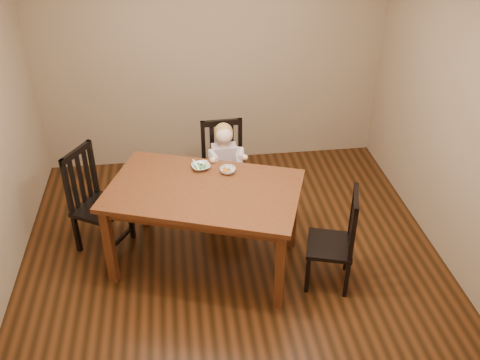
{
  "coord_description": "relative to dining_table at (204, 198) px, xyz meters",
  "views": [
    {
      "loc": [
        -0.43,
        -3.84,
        3.4
      ],
      "look_at": [
        0.1,
        0.25,
        0.76
      ],
      "focal_mm": 40.0,
      "sensor_mm": 36.0,
      "label": 1
    }
  ],
  "objects": [
    {
      "name": "bowl_veg",
      "position": [
        0.24,
        0.23,
        0.12
      ],
      "size": [
        0.17,
        0.17,
        0.05
      ],
      "primitive_type": "imported",
      "rotation": [
        0.0,
        0.0,
        0.19
      ],
      "color": "silver",
      "rests_on": "dining_table"
    },
    {
      "name": "bowl_peas",
      "position": [
        0.0,
        0.33,
        0.12
      ],
      "size": [
        0.2,
        0.2,
        0.04
      ],
      "primitive_type": "imported",
      "rotation": [
        0.0,
        0.0,
        0.2
      ],
      "color": "silver",
      "rests_on": "dining_table"
    },
    {
      "name": "toddler",
      "position": [
        0.26,
        0.74,
        -0.1
      ],
      "size": [
        0.34,
        0.42,
        0.56
      ],
      "primitive_type": null,
      "rotation": [
        0.0,
        0.0,
        3.18
      ],
      "color": "beige",
      "rests_on": "chair_child"
    },
    {
      "name": "chair_left",
      "position": [
        -1.01,
        0.42,
        -0.24
      ],
      "size": [
        0.59,
        0.6,
        1.03
      ],
      "rotation": [
        0.0,
        0.0,
        -2.1
      ],
      "color": "black",
      "rests_on": "room"
    },
    {
      "name": "chair_right",
      "position": [
        1.11,
        -0.41,
        -0.28
      ],
      "size": [
        0.5,
        0.51,
        0.95
      ],
      "rotation": [
        0.0,
        0.0,
        1.27
      ],
      "color": "black",
      "rests_on": "room"
    },
    {
      "name": "dining_table",
      "position": [
        0.0,
        0.0,
        0.0
      ],
      "size": [
        1.9,
        1.5,
        0.83
      ],
      "rotation": [
        0.0,
        0.0,
        -0.34
      ],
      "color": "#482810",
      "rests_on": "room"
    },
    {
      "name": "chair_child",
      "position": [
        0.26,
        0.8,
        -0.24
      ],
      "size": [
        0.46,
        0.44,
        1.03
      ],
      "rotation": [
        0.0,
        0.0,
        3.18
      ],
      "color": "black",
      "rests_on": "room"
    },
    {
      "name": "room",
      "position": [
        0.25,
        -0.04,
        0.61
      ],
      "size": [
        4.01,
        4.01,
        2.71
      ],
      "color": "#49250F",
      "rests_on": "ground"
    },
    {
      "name": "fork",
      "position": [
        -0.04,
        0.33,
        0.14
      ],
      "size": [
        0.06,
        0.13,
        0.05
      ],
      "rotation": [
        0.0,
        0.0,
        0.38
      ],
      "color": "silver",
      "rests_on": "bowl_peas"
    }
  ]
}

